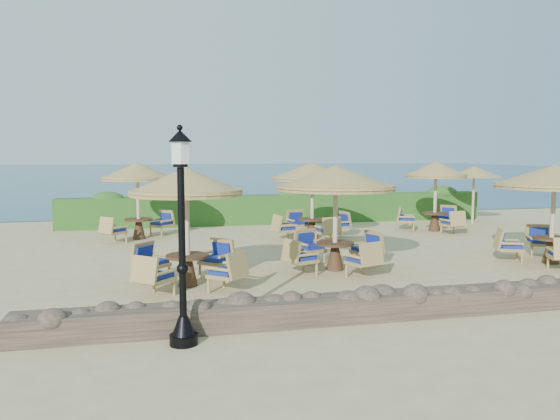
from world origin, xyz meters
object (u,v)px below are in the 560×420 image
object	(u,v)px
cafe_set_2	(554,193)
cafe_set_4	(312,186)
cafe_set_1	(336,196)
extra_parasol	(474,172)
cafe_set_3	(138,183)
cafe_set_0	(187,209)
lamp_post	(182,246)
cafe_set_5	(436,185)

from	to	relation	value
cafe_set_2	cafe_set_4	world-z (taller)	same
cafe_set_1	extra_parasol	bearing A→B (deg)	40.70
cafe_set_3	cafe_set_4	size ratio (longest dim) A/B	0.92
cafe_set_3	cafe_set_2	bearing A→B (deg)	-31.74
cafe_set_0	cafe_set_3	size ratio (longest dim) A/B	1.00
cafe_set_2	cafe_set_0	bearing A→B (deg)	-177.89
lamp_post	cafe_set_3	xyz separation A→B (m)	(-0.96, 10.90, 0.38)
cafe_set_3	cafe_set_5	xyz separation A→B (m)	(10.93, -0.50, -0.16)
cafe_set_3	cafe_set_1	bearing A→B (deg)	-51.47
lamp_post	cafe_set_0	size ratio (longest dim) A/B	1.25
cafe_set_0	cafe_set_4	world-z (taller)	same
cafe_set_2	cafe_set_3	distance (m)	12.86
cafe_set_2	cafe_set_4	bearing A→B (deg)	132.89
cafe_set_2	cafe_set_3	size ratio (longest dim) A/B	1.17
lamp_post	cafe_set_5	distance (m)	14.41
extra_parasol	cafe_set_5	distance (m)	3.11
cafe_set_4	cafe_set_5	world-z (taller)	same
extra_parasol	cafe_set_5	world-z (taller)	cafe_set_5
cafe_set_3	cafe_set_4	distance (m)	5.98
cafe_set_4	lamp_post	bearing A→B (deg)	-116.93
lamp_post	cafe_set_0	bearing A→B (deg)	85.65
lamp_post	cafe_set_4	world-z (taller)	lamp_post
cafe_set_5	cafe_set_1	bearing A→B (deg)	-135.81
cafe_set_5	lamp_post	bearing A→B (deg)	-133.78
cafe_set_1	cafe_set_3	xyz separation A→B (m)	(-4.99, 6.27, 0.06)
cafe_set_3	cafe_set_5	size ratio (longest dim) A/B	0.97
cafe_set_1	cafe_set_2	xyz separation A→B (m)	(5.95, -0.50, 0.02)
extra_parasol	cafe_set_0	bearing A→B (deg)	-146.27
cafe_set_1	cafe_set_5	bearing A→B (deg)	44.19
cafe_set_4	cafe_set_5	xyz separation A→B (m)	(5.08, 0.78, -0.06)
cafe_set_1	cafe_set_2	bearing A→B (deg)	-4.79
cafe_set_0	cafe_set_4	distance (m)	7.43
cafe_set_4	cafe_set_1	bearing A→B (deg)	-99.69
lamp_post	cafe_set_1	distance (m)	6.15
cafe_set_0	cafe_set_5	xyz separation A→B (m)	(9.68, 6.62, 0.03)
cafe_set_1	cafe_set_5	xyz separation A→B (m)	(5.93, 5.77, -0.11)
lamp_post	cafe_set_1	bearing A→B (deg)	48.95
cafe_set_4	cafe_set_3	bearing A→B (deg)	167.63
extra_parasol	cafe_set_4	xyz separation A→B (m)	(-7.71, -2.38, -0.35)
lamp_post	cafe_set_5	bearing A→B (deg)	46.22
cafe_set_2	cafe_set_5	distance (m)	6.27
extra_parasol	cafe_set_0	size ratio (longest dim) A/B	0.91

